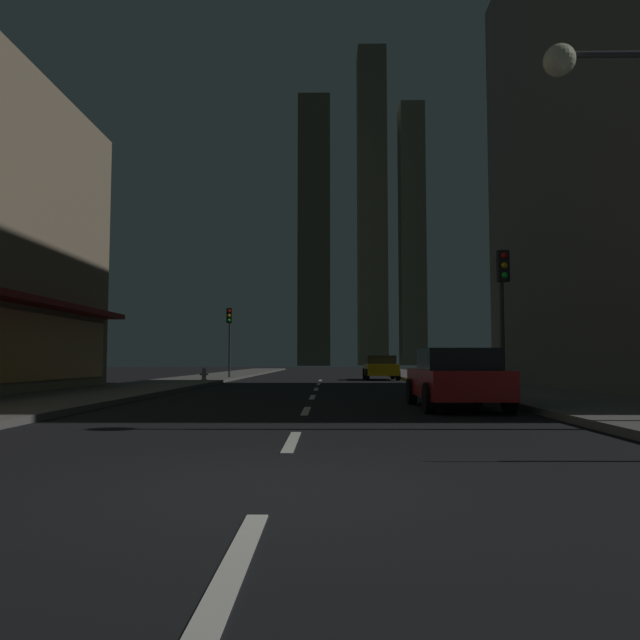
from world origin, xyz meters
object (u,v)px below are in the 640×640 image
at_px(fire_hydrant_far_left, 204,374).
at_px(traffic_light_far_left, 229,327).
at_px(car_parked_near, 456,378).
at_px(traffic_light_near_right, 503,289).
at_px(street_lamp_right, 606,137).
at_px(car_parked_far, 381,367).

bearing_deg(fire_hydrant_far_left, traffic_light_far_left, 85.66).
bearing_deg(traffic_light_far_left, car_parked_near, -66.94).
bearing_deg(traffic_light_near_right, street_lamp_right, -91.01).
distance_m(car_parked_near, car_parked_far, 21.41).
bearing_deg(traffic_light_near_right, fire_hydrant_far_left, 129.95).
bearing_deg(traffic_light_far_left, street_lamp_right, -67.05).
bearing_deg(car_parked_near, fire_hydrant_far_left, 120.54).
relative_size(car_parked_far, fire_hydrant_far_left, 6.48).
height_order(car_parked_near, street_lamp_right, street_lamp_right).
bearing_deg(car_parked_far, fire_hydrant_far_left, -150.79).
bearing_deg(car_parked_near, car_parked_far, 90.00).
height_order(traffic_light_near_right, street_lamp_right, street_lamp_right).
distance_m(traffic_light_far_left, street_lamp_right, 27.96).
bearing_deg(street_lamp_right, traffic_light_near_right, 88.99).
bearing_deg(car_parked_near, traffic_light_near_right, 52.70).
relative_size(car_parked_far, traffic_light_near_right, 1.01).
height_order(traffic_light_near_right, traffic_light_far_left, same).
distance_m(car_parked_far, traffic_light_far_left, 9.42).
bearing_deg(street_lamp_right, fire_hydrant_far_left, 118.92).
relative_size(traffic_light_far_left, street_lamp_right, 0.64).
relative_size(car_parked_far, traffic_light_far_left, 1.01).
distance_m(car_parked_far, fire_hydrant_far_left, 10.89).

